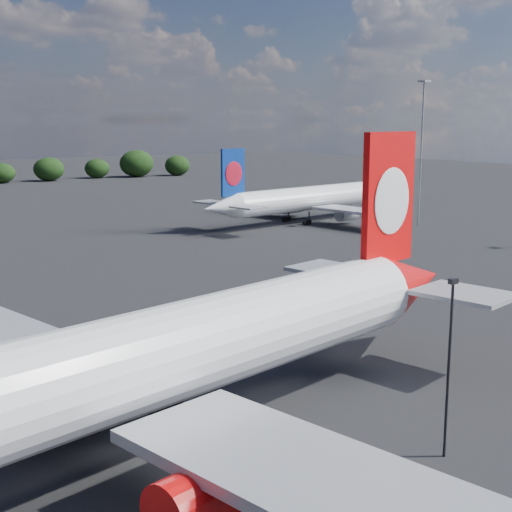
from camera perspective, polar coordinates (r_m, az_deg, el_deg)
qantas_airliner at (r=41.76m, az=-5.51°, el=-7.56°), size 53.94×51.50×17.64m
china_southern_airliner at (r=129.63m, az=3.53°, el=4.50°), size 42.48×40.47×13.85m
apron_lamp_post at (r=40.57m, az=15.19°, el=-7.92°), size 0.55×0.30×10.20m
floodlight_mast_near at (r=128.43m, az=13.14°, el=9.44°), size 1.60×1.60×25.15m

